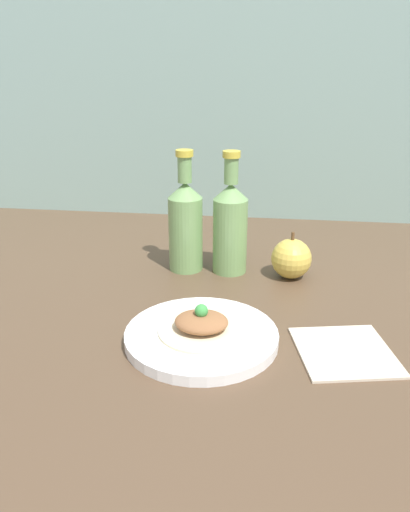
# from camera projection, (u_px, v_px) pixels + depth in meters

# --- Properties ---
(ground_plane) EXTENTS (1.80, 1.10, 0.04)m
(ground_plane) POSITION_uv_depth(u_px,v_px,m) (197.00, 311.00, 0.89)
(ground_plane) COLOR brown
(wall_backsplash) EXTENTS (1.80, 0.03, 0.80)m
(wall_backsplash) POSITION_uv_depth(u_px,v_px,m) (227.00, 60.00, 1.23)
(wall_backsplash) COLOR #84A399
(wall_backsplash) RESTS_ON ground_plane
(plate) EXTENTS (0.23, 0.23, 0.02)m
(plate) POSITION_uv_depth(u_px,v_px,m) (201.00, 335.00, 0.76)
(plate) COLOR white
(plate) RESTS_ON ground_plane
(plated_food) EXTENTS (0.13, 0.13, 0.05)m
(plated_food) POSITION_uv_depth(u_px,v_px,m) (201.00, 324.00, 0.75)
(plated_food) COLOR beige
(plated_food) RESTS_ON plate
(cider_bottle_left) EXTENTS (0.07, 0.07, 0.24)m
(cider_bottle_left) POSITION_uv_depth(u_px,v_px,m) (185.00, 223.00, 0.99)
(cider_bottle_left) COLOR #729E5B
(cider_bottle_left) RESTS_ON ground_plane
(cider_bottle_right) EXTENTS (0.07, 0.07, 0.24)m
(cider_bottle_right) POSITION_uv_depth(u_px,v_px,m) (230.00, 225.00, 0.98)
(cider_bottle_right) COLOR #729E5B
(cider_bottle_right) RESTS_ON ground_plane
(apple) EXTENTS (0.08, 0.08, 0.09)m
(apple) POSITION_uv_depth(u_px,v_px,m) (291.00, 259.00, 0.97)
(apple) COLOR gold
(apple) RESTS_ON ground_plane
(napkin) EXTENTS (0.16, 0.17, 0.01)m
(napkin) POSITION_uv_depth(u_px,v_px,m) (345.00, 350.00, 0.73)
(napkin) COLOR beige
(napkin) RESTS_ON ground_plane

